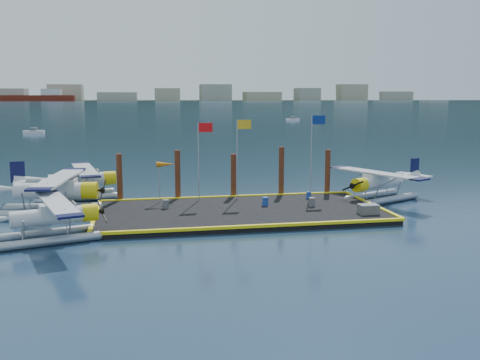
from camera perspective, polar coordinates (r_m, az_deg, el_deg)
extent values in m
plane|color=#172F45|center=(38.26, -0.01, -3.76)|extent=(4000.00, 4000.00, 0.00)
cube|color=black|center=(38.21, -0.01, -3.46)|extent=(20.00, 10.00, 0.40)
cube|color=black|center=(1136.71, -10.56, 8.42)|extent=(3000.00, 500.00, 0.30)
cube|color=#5B1A0D|center=(913.20, -21.95, 8.08)|extent=(150.00, 22.00, 10.00)
cube|color=silver|center=(906.48, -19.47, 8.78)|extent=(30.00, 16.00, 12.00)
cube|color=black|center=(1440.99, -10.78, 13.29)|extent=(2200.00, 500.00, 240.00)
cone|color=black|center=(1574.49, -23.62, 7.95)|extent=(1400.00, 1400.00, 520.00)
cone|color=black|center=(1587.26, -12.49, 8.49)|extent=(1300.00, 1300.00, 430.00)
cone|color=black|center=(1528.94, 2.74, 8.67)|extent=(1100.00, 1100.00, 360.00)
cone|color=#4A5C63|center=(2361.29, 7.99, 8.71)|extent=(1300.00, 1300.00, 560.00)
cone|color=#4A5C63|center=(2383.82, 15.70, 8.47)|extent=(1000.00, 1000.00, 420.00)
cylinder|color=#959BA3|center=(34.26, -20.20, -5.38)|extent=(5.50, 2.16, 0.54)
cylinder|color=#959BA3|center=(32.35, -19.71, -6.18)|extent=(5.50, 2.16, 0.54)
cylinder|color=silver|center=(33.05, -19.76, -3.70)|extent=(4.29, 2.18, 0.99)
cube|color=silver|center=(33.06, -18.86, -3.09)|extent=(2.19, 1.53, 0.81)
cube|color=black|center=(33.07, -18.42, -2.74)|extent=(1.48, 1.28, 0.50)
cylinder|color=yellow|center=(33.44, -15.79, -3.36)|extent=(1.17, 1.26, 1.04)
cube|color=black|center=(33.60, -14.51, -3.25)|extent=(0.64, 1.93, 1.01)
cube|color=silver|center=(32.97, -18.90, -2.32)|extent=(3.68, 8.14, 0.11)
cube|color=#0A0C34|center=(36.74, -19.87, -1.25)|extent=(1.53, 1.17, 0.12)
cube|color=#0A0C34|center=(29.23, -17.68, -3.67)|extent=(1.53, 1.17, 0.12)
cylinder|color=#959BA3|center=(41.69, -19.30, -2.76)|extent=(6.60, 1.43, 0.64)
cylinder|color=#959BA3|center=(39.49, -20.20, -3.44)|extent=(6.60, 1.43, 0.64)
cylinder|color=silver|center=(40.27, -19.56, -1.10)|extent=(5.04, 1.76, 1.17)
cube|color=silver|center=(40.04, -18.71, -0.57)|extent=(2.46, 1.44, 0.95)
cube|color=black|center=(39.93, -18.28, -0.27)|extent=(1.61, 1.29, 0.58)
cylinder|color=yellow|center=(39.61, -15.71, -1.07)|extent=(1.20, 1.35, 1.23)
cube|color=black|center=(39.43, -14.43, -1.07)|extent=(0.35, 2.35, 1.19)
cube|color=silver|center=(39.96, -18.75, 0.18)|extent=(2.74, 9.67, 0.13)
cube|color=#0A0C34|center=(44.34, -17.25, 1.08)|extent=(1.70, 1.14, 0.14)
cube|color=#0A0C34|center=(35.63, -20.61, -0.94)|extent=(1.70, 1.14, 0.14)
cylinder|color=#959BA3|center=(47.00, -17.19, -1.40)|extent=(6.09, 1.73, 0.59)
cylinder|color=#959BA3|center=(44.88, -16.97, -1.86)|extent=(6.09, 1.73, 0.59)
cylinder|color=silver|center=(45.74, -16.92, 0.02)|extent=(4.69, 1.92, 1.08)
cube|color=silver|center=(45.74, -16.20, 0.49)|extent=(2.32, 1.47, 0.88)
cube|color=black|center=(45.74, -15.84, 0.75)|extent=(1.54, 1.27, 0.54)
cylinder|color=yellow|center=(46.01, -13.75, 0.21)|extent=(1.18, 1.30, 1.14)
cube|color=black|center=(46.13, -12.72, 0.27)|extent=(0.47, 2.16, 1.10)
cube|color=silver|center=(45.67, -16.23, 1.10)|extent=(3.11, 8.96, 0.12)
cube|color=#0A0C34|center=(49.84, -16.70, 1.71)|extent=(1.61, 1.15, 0.13)
cube|color=#0A0C34|center=(41.51, -15.66, 0.36)|extent=(1.61, 1.15, 0.13)
cube|color=#0A0C34|center=(45.48, -22.64, 0.79)|extent=(1.08, 0.32, 1.67)
cube|color=silver|center=(45.57, -22.47, 0.01)|extent=(1.50, 3.44, 0.10)
cylinder|color=#959BA3|center=(44.21, 15.88, -1.99)|extent=(5.55, 2.96, 0.57)
cylinder|color=#959BA3|center=(45.50, 13.85, -1.60)|extent=(5.55, 2.96, 0.57)
cylinder|color=silver|center=(44.49, 14.76, -0.21)|extent=(4.42, 2.78, 1.04)
cube|color=silver|center=(44.01, 14.31, 0.15)|extent=(2.32, 1.81, 0.85)
cube|color=black|center=(43.77, 14.08, 0.36)|extent=(1.61, 1.45, 0.52)
cylinder|color=yellow|center=(42.65, 12.65, -0.52)|extent=(1.31, 1.39, 1.09)
cube|color=black|center=(42.06, 11.92, -0.63)|extent=(0.93, 1.93, 1.06)
cube|color=silver|center=(43.94, 14.33, 0.75)|extent=(4.84, 8.30, 0.11)
cube|color=#0A0C34|center=(41.48, 18.60, 0.08)|extent=(1.64, 1.36, 0.12)
cube|color=#0A0C34|center=(46.63, 10.53, 1.34)|extent=(1.64, 1.36, 0.12)
cube|color=#0A0C34|center=(47.77, 18.14, 1.28)|extent=(0.99, 0.54, 1.60)
cube|color=silver|center=(47.77, 18.03, 0.55)|extent=(2.11, 3.27, 0.09)
cylinder|color=#56565B|center=(38.91, -7.91, -2.55)|extent=(0.44, 0.44, 0.62)
cylinder|color=#56565B|center=(39.58, 7.68, -2.33)|extent=(0.46, 0.46, 0.65)
cylinder|color=#1B3D95|center=(42.51, 7.35, -1.61)|extent=(0.39, 0.39, 0.55)
cylinder|color=#1B3D95|center=(39.52, 2.71, -2.29)|extent=(0.45, 0.45, 0.63)
cube|color=#56565B|center=(37.78, 13.53, -3.04)|extent=(1.32, 0.88, 0.66)
cylinder|color=#95969D|center=(41.01, -4.44, 1.90)|extent=(0.08, 0.08, 6.00)
cube|color=red|center=(40.84, -3.72, 5.62)|extent=(1.10, 0.03, 0.70)
cylinder|color=#95969D|center=(41.44, -0.31, 2.14)|extent=(0.08, 0.08, 6.20)
cube|color=gold|center=(41.30, 0.44, 5.95)|extent=(1.10, 0.03, 0.70)
cylinder|color=#95969D|center=(42.91, 7.60, 2.50)|extent=(0.08, 0.08, 6.50)
cube|color=navy|center=(42.86, 8.38, 6.37)|extent=(1.10, 0.03, 0.70)
cylinder|color=#95969D|center=(41.01, -8.58, -0.29)|extent=(0.07, 0.07, 3.00)
cone|color=#D26A0B|center=(40.83, -7.93, 1.67)|extent=(1.40, 0.44, 0.44)
cylinder|color=#482014|center=(42.57, -12.71, 0.07)|extent=(0.44, 0.44, 4.00)
cylinder|color=#482014|center=(42.63, -6.66, 0.38)|extent=(0.44, 0.44, 4.20)
cylinder|color=#482014|center=(43.21, -0.70, 0.28)|extent=(0.44, 0.44, 3.80)
cylinder|color=#482014|center=(44.05, 4.43, 0.75)|extent=(0.44, 0.44, 4.30)
cylinder|color=#482014|center=(45.27, 9.32, 0.69)|extent=(0.44, 0.44, 4.00)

